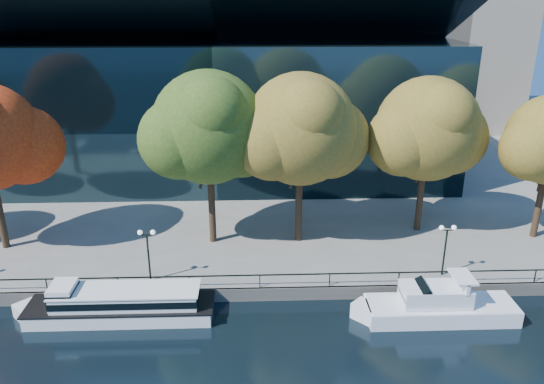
{
  "coord_description": "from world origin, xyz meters",
  "views": [
    {
      "loc": [
        -0.35,
        -29.76,
        20.86
      ],
      "look_at": [
        1.04,
        8.0,
        6.44
      ],
      "focal_mm": 35.0,
      "sensor_mm": 36.0,
      "label": 1
    }
  ],
  "objects_px": {
    "lamp_2": "(446,238)",
    "tree_3": "(303,132)",
    "tour_boat": "(116,303)",
    "tree_4": "(430,131)",
    "tree_2": "(211,130)",
    "lamp_1": "(147,243)",
    "cruiser_near": "(435,305)"
  },
  "relations": [
    {
      "from": "lamp_2",
      "to": "tree_3",
      "type": "bearing_deg",
      "value": 148.26
    },
    {
      "from": "tour_boat",
      "to": "tree_4",
      "type": "relative_size",
      "value": 1.02
    },
    {
      "from": "tour_boat",
      "to": "lamp_2",
      "type": "xyz_separation_m",
      "value": [
        23.39,
        3.16,
        2.88
      ]
    },
    {
      "from": "tree_2",
      "to": "lamp_1",
      "type": "relative_size",
      "value": 3.55
    },
    {
      "from": "tree_2",
      "to": "tree_4",
      "type": "height_order",
      "value": "tree_2"
    },
    {
      "from": "tree_2",
      "to": "lamp_2",
      "type": "bearing_deg",
      "value": -20.06
    },
    {
      "from": "tree_2",
      "to": "tree_3",
      "type": "xyz_separation_m",
      "value": [
        7.21,
        -0.08,
        -0.19
      ]
    },
    {
      "from": "tour_boat",
      "to": "lamp_1",
      "type": "relative_size",
      "value": 3.4
    },
    {
      "from": "cruiser_near",
      "to": "tree_2",
      "type": "height_order",
      "value": "tree_2"
    },
    {
      "from": "tree_2",
      "to": "cruiser_near",
      "type": "bearing_deg",
      "value": -33.98
    },
    {
      "from": "tour_boat",
      "to": "tree_4",
      "type": "bearing_deg",
      "value": 24.85
    },
    {
      "from": "tree_3",
      "to": "lamp_1",
      "type": "xyz_separation_m",
      "value": [
        -11.55,
        -6.22,
        -6.48
      ]
    },
    {
      "from": "cruiser_near",
      "to": "tree_4",
      "type": "height_order",
      "value": "tree_4"
    },
    {
      "from": "tree_3",
      "to": "tree_4",
      "type": "relative_size",
      "value": 1.05
    },
    {
      "from": "tree_2",
      "to": "lamp_1",
      "type": "height_order",
      "value": "tree_2"
    },
    {
      "from": "tour_boat",
      "to": "tree_3",
      "type": "distance_m",
      "value": 18.8
    },
    {
      "from": "cruiser_near",
      "to": "lamp_2",
      "type": "height_order",
      "value": "lamp_2"
    },
    {
      "from": "tree_4",
      "to": "tree_3",
      "type": "bearing_deg",
      "value": -170.65
    },
    {
      "from": "tree_2",
      "to": "tour_boat",
      "type": "bearing_deg",
      "value": -122.95
    },
    {
      "from": "tree_4",
      "to": "lamp_1",
      "type": "relative_size",
      "value": 3.34
    },
    {
      "from": "cruiser_near",
      "to": "tree_2",
      "type": "relative_size",
      "value": 0.78
    },
    {
      "from": "tree_3",
      "to": "lamp_1",
      "type": "distance_m",
      "value": 14.62
    },
    {
      "from": "lamp_1",
      "to": "lamp_2",
      "type": "relative_size",
      "value": 1.0
    },
    {
      "from": "tour_boat",
      "to": "cruiser_near",
      "type": "xyz_separation_m",
      "value": [
        21.52,
        -0.91,
        -0.1
      ]
    },
    {
      "from": "cruiser_near",
      "to": "tree_2",
      "type": "distance_m",
      "value": 20.91
    },
    {
      "from": "lamp_1",
      "to": "lamp_2",
      "type": "height_order",
      "value": "same"
    },
    {
      "from": "tour_boat",
      "to": "lamp_1",
      "type": "bearing_deg",
      "value": 60.44
    },
    {
      "from": "cruiser_near",
      "to": "tree_3",
      "type": "relative_size",
      "value": 0.79
    },
    {
      "from": "lamp_1",
      "to": "cruiser_near",
      "type": "bearing_deg",
      "value": -11.66
    },
    {
      "from": "tree_4",
      "to": "lamp_1",
      "type": "distance_m",
      "value": 24.39
    },
    {
      "from": "cruiser_near",
      "to": "tree_3",
      "type": "bearing_deg",
      "value": 128.48
    },
    {
      "from": "tour_boat",
      "to": "tree_4",
      "type": "distance_m",
      "value": 27.95
    }
  ]
}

